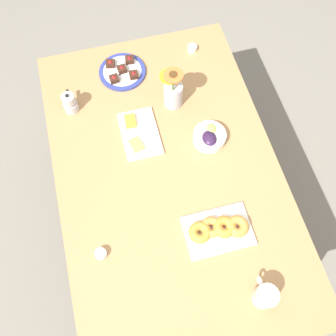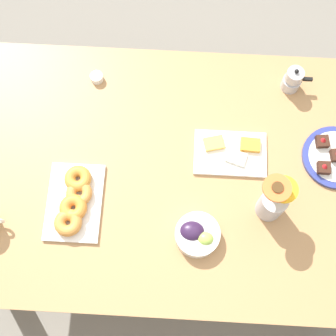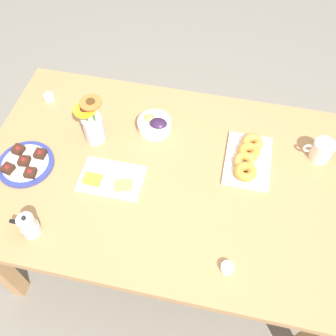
{
  "view_description": "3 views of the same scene",
  "coord_description": "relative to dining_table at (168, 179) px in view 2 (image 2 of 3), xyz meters",
  "views": [
    {
      "loc": [
        -0.67,
        0.17,
        2.27
      ],
      "look_at": [
        0.0,
        0.0,
        0.78
      ],
      "focal_mm": 40.0,
      "sensor_mm": 36.0,
      "label": 1
    },
    {
      "loc": [
        0.03,
        -0.52,
        2.33
      ],
      "look_at": [
        0.0,
        0.0,
        0.78
      ],
      "focal_mm": 50.0,
      "sensor_mm": 36.0,
      "label": 2
    },
    {
      "loc": [
        -0.19,
        0.85,
        2.04
      ],
      "look_at": [
        0.0,
        0.0,
        0.78
      ],
      "focal_mm": 40.0,
      "sensor_mm": 36.0,
      "label": 3
    }
  ],
  "objects": [
    {
      "name": "ground_plane",
      "position": [
        0.0,
        0.0,
        -0.65
      ],
      "size": [
        6.0,
        6.0,
        0.0
      ],
      "primitive_type": "plane",
      "color": "slate"
    },
    {
      "name": "dining_table",
      "position": [
        0.0,
        0.0,
        0.0
      ],
      "size": [
        1.6,
        1.0,
        0.74
      ],
      "color": "#A87A4C",
      "rests_on": "ground_plane"
    },
    {
      "name": "grape_bowl",
      "position": [
        0.11,
        -0.23,
        0.12
      ],
      "size": [
        0.15,
        0.15,
        0.07
      ],
      "color": "white",
      "rests_on": "dining_table"
    },
    {
      "name": "cheese_platter",
      "position": [
        0.22,
        0.08,
        0.1
      ],
      "size": [
        0.26,
        0.17,
        0.03
      ],
      "color": "white",
      "rests_on": "dining_table"
    },
    {
      "name": "croissant_platter",
      "position": [
        -0.32,
        -0.13,
        0.11
      ],
      "size": [
        0.19,
        0.28,
        0.05
      ],
      "color": "white",
      "rests_on": "dining_table"
    },
    {
      "name": "jam_cup_berry",
      "position": [
        -0.29,
        0.36,
        0.1
      ],
      "size": [
        0.05,
        0.05,
        0.03
      ],
      "color": "white",
      "rests_on": "dining_table"
    },
    {
      "name": "dessert_plate",
      "position": [
        0.6,
        0.08,
        0.1
      ],
      "size": [
        0.24,
        0.24,
        0.05
      ],
      "color": "navy",
      "rests_on": "dining_table"
    },
    {
      "name": "flower_vase",
      "position": [
        0.35,
        -0.12,
        0.17
      ],
      "size": [
        0.12,
        0.11,
        0.24
      ],
      "color": "#B2B2BC",
      "rests_on": "dining_table"
    },
    {
      "name": "moka_pot",
      "position": [
        0.44,
        0.37,
        0.13
      ],
      "size": [
        0.11,
        0.07,
        0.12
      ],
      "color": "#B7B7BC",
      "rests_on": "dining_table"
    }
  ]
}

